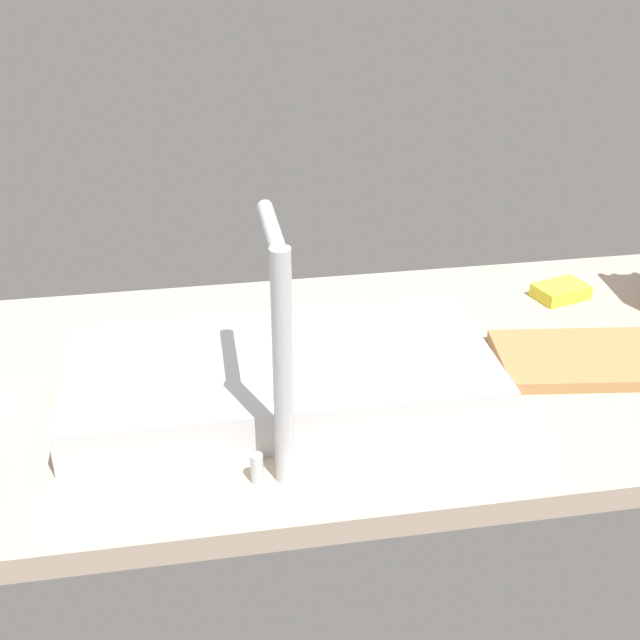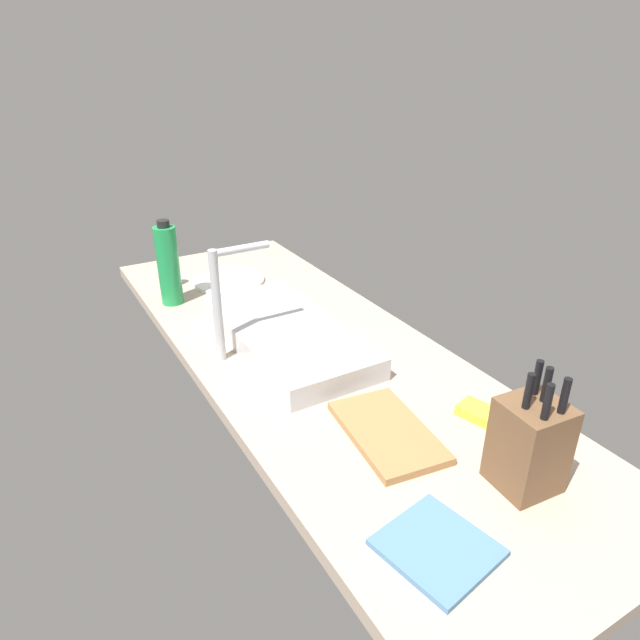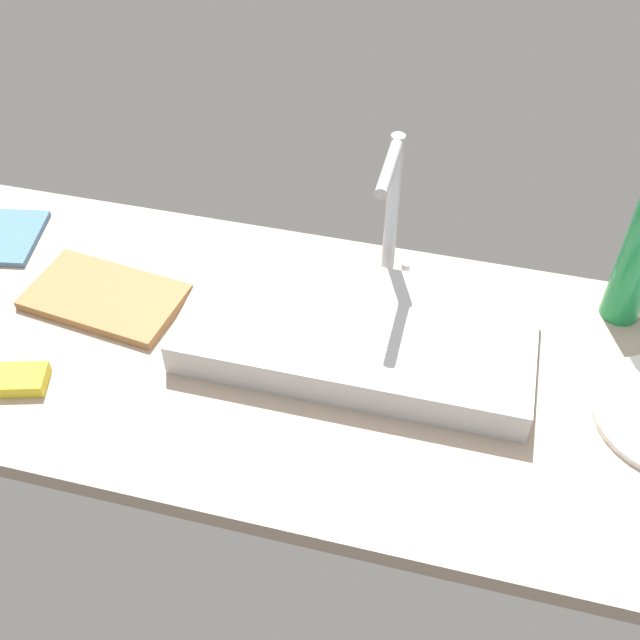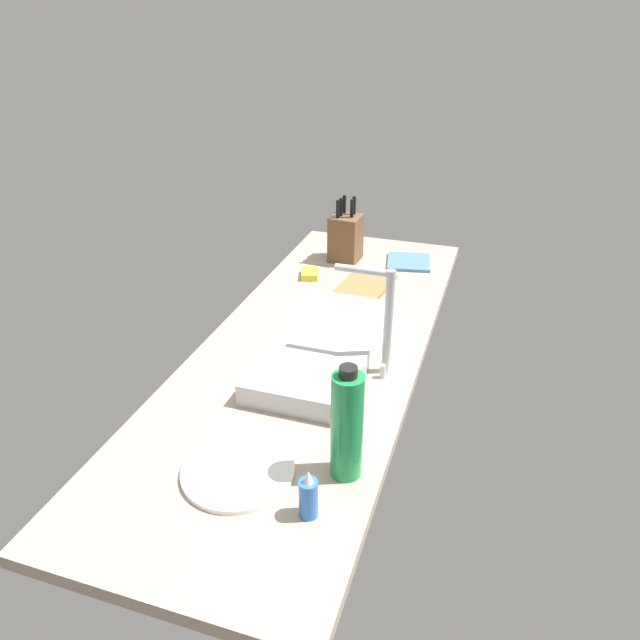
% 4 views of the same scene
% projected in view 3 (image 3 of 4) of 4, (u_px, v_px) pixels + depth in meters
% --- Properties ---
extents(countertop_slab, '(1.86, 0.65, 0.04)m').
position_uv_depth(countertop_slab, '(314.00, 366.00, 1.31)').
color(countertop_slab, tan).
rests_on(countertop_slab, ground).
extents(sink_basin, '(0.60, 0.28, 0.06)m').
position_uv_depth(sink_basin, '(357.00, 333.00, 1.30)').
color(sink_basin, '#B7BABF').
rests_on(sink_basin, countertop_slab).
extents(faucet, '(0.05, 0.16, 0.31)m').
position_uv_depth(faucet, '(392.00, 204.00, 1.30)').
color(faucet, '#B7BABF').
rests_on(faucet, countertop_slab).
extents(cutting_board, '(0.30, 0.20, 0.02)m').
position_uv_depth(cutting_board, '(105.00, 297.00, 1.39)').
color(cutting_board, '#9E7042').
rests_on(cutting_board, countertop_slab).
extents(water_bottle, '(0.07, 0.07, 0.28)m').
position_uv_depth(water_bottle, '(640.00, 258.00, 1.28)').
color(water_bottle, '#1E8E47').
rests_on(water_bottle, countertop_slab).
extents(dish_sponge, '(0.10, 0.08, 0.02)m').
position_uv_depth(dish_sponge, '(19.00, 380.00, 1.25)').
color(dish_sponge, yellow).
rests_on(dish_sponge, countertop_slab).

